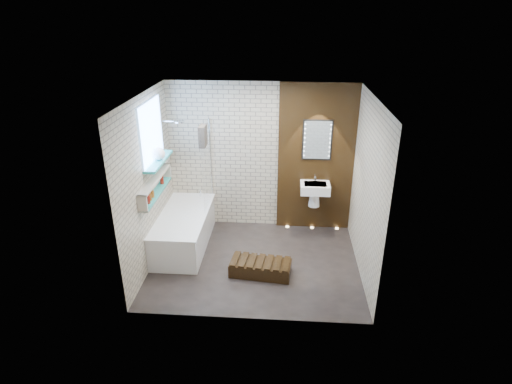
# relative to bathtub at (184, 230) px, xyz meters

# --- Properties ---
(ground) EXTENTS (3.20, 3.20, 0.00)m
(ground) POSITION_rel_bathtub_xyz_m (1.22, -0.45, -0.29)
(ground) COLOR black
(ground) RESTS_ON ground
(room_shell) EXTENTS (3.24, 3.20, 2.60)m
(room_shell) POSITION_rel_bathtub_xyz_m (1.22, -0.45, 1.01)
(room_shell) COLOR tan
(room_shell) RESTS_ON ground
(walnut_panel) EXTENTS (1.30, 0.06, 2.60)m
(walnut_panel) POSITION_rel_bathtub_xyz_m (2.17, 0.82, 1.01)
(walnut_panel) COLOR black
(walnut_panel) RESTS_ON ground
(clerestory_window) EXTENTS (0.18, 1.00, 0.94)m
(clerestory_window) POSITION_rel_bathtub_xyz_m (-0.34, -0.10, 1.61)
(clerestory_window) COLOR #7FADE0
(clerestory_window) RESTS_ON room_shell
(display_niche) EXTENTS (0.14, 1.30, 0.26)m
(display_niche) POSITION_rel_bathtub_xyz_m (-0.31, -0.30, 0.91)
(display_niche) COLOR teal
(display_niche) RESTS_ON room_shell
(bathtub) EXTENTS (0.79, 1.74, 0.70)m
(bathtub) POSITION_rel_bathtub_xyz_m (0.00, 0.00, 0.00)
(bathtub) COLOR white
(bathtub) RESTS_ON ground
(bath_screen) EXTENTS (0.01, 0.78, 1.40)m
(bath_screen) POSITION_rel_bathtub_xyz_m (0.35, 0.44, 0.99)
(bath_screen) COLOR white
(bath_screen) RESTS_ON bathtub
(towel) EXTENTS (0.10, 0.26, 0.34)m
(towel) POSITION_rel_bathtub_xyz_m (0.35, 0.22, 1.56)
(towel) COLOR black
(towel) RESTS_ON bath_screen
(shower_head) EXTENTS (0.18, 0.18, 0.02)m
(shower_head) POSITION_rel_bathtub_xyz_m (-0.08, 0.50, 1.71)
(shower_head) COLOR silver
(shower_head) RESTS_ON room_shell
(washbasin) EXTENTS (0.50, 0.36, 0.58)m
(washbasin) POSITION_rel_bathtub_xyz_m (2.17, 0.62, 0.50)
(washbasin) COLOR white
(washbasin) RESTS_ON walnut_panel
(led_mirror) EXTENTS (0.50, 0.02, 0.70)m
(led_mirror) POSITION_rel_bathtub_xyz_m (2.17, 0.78, 1.36)
(led_mirror) COLOR black
(led_mirror) RESTS_ON walnut_panel
(walnut_step) EXTENTS (0.94, 0.50, 0.20)m
(walnut_step) POSITION_rel_bathtub_xyz_m (1.33, -0.75, -0.19)
(walnut_step) COLOR black
(walnut_step) RESTS_ON ground
(niche_bottles) EXTENTS (0.06, 0.79, 0.15)m
(niche_bottles) POSITION_rel_bathtub_xyz_m (-0.31, -0.42, 0.88)
(niche_bottles) COLOR #984D17
(niche_bottles) RESTS_ON display_niche
(sill_vases) EXTENTS (0.20, 0.20, 0.20)m
(sill_vases) POSITION_rel_bathtub_xyz_m (-0.28, -0.09, 1.36)
(sill_vases) COLOR white
(sill_vases) RESTS_ON clerestory_window
(floor_uplights) EXTENTS (0.96, 0.06, 0.01)m
(floor_uplights) POSITION_rel_bathtub_xyz_m (2.17, 0.75, -0.29)
(floor_uplights) COLOR #FFD899
(floor_uplights) RESTS_ON ground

